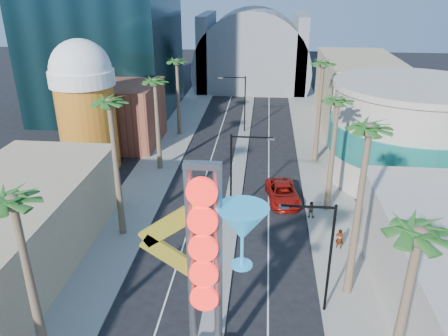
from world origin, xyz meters
TOP-DOWN VIEW (x-y plane):
  - sidewalk_west at (-9.50, 35.00)m, footprint 5.00×100.00m
  - sidewalk_east at (9.50, 35.00)m, footprint 5.00×100.00m
  - median at (0.00, 38.00)m, footprint 1.60×84.00m
  - brick_filler_west at (-16.00, 38.00)m, footprint 10.00×10.00m
  - filler_east at (16.00, 48.00)m, footprint 10.00×20.00m
  - beer_mug at (-17.00, 30.00)m, footprint 7.00×7.00m
  - turquoise_building at (18.00, 30.00)m, footprint 16.60×16.60m
  - canopy at (0.00, 72.00)m, footprint 22.00×16.00m
  - neon_sign at (0.82, 2.96)m, footprint 6.53×2.60m
  - streetlight_0 at (0.55, 20.00)m, footprint 3.79×0.25m
  - streetlight_1 at (-0.55, 44.00)m, footprint 3.79×0.25m
  - streetlight_2 at (6.72, 8.00)m, footprint 3.45×0.25m
  - palm_0 at (-9.00, 2.00)m, footprint 2.40×2.40m
  - palm_1 at (-9.00, 16.00)m, footprint 2.40×2.40m
  - palm_2 at (-9.00, 30.00)m, footprint 2.40×2.40m
  - palm_3 at (-9.00, 42.00)m, footprint 2.40×2.40m
  - palm_4 at (9.00, 0.00)m, footprint 2.40×2.40m
  - palm_5 at (9.00, 10.00)m, footprint 2.40×2.40m
  - palm_6 at (9.00, 22.00)m, footprint 2.40×2.40m
  - palm_7 at (9.00, 34.00)m, footprint 2.40×2.40m
  - red_pickup at (4.86, 23.39)m, footprint 3.68×6.52m
  - pedestrian_a at (9.17, 15.39)m, footprint 0.74×0.61m
  - pedestrian_b at (7.30, 20.22)m, footprint 0.87×0.75m

SIDE VIEW (x-z plane):
  - sidewalk_west at x=-9.50m, z-range 0.00..0.15m
  - sidewalk_east at x=9.50m, z-range 0.00..0.15m
  - median at x=0.00m, z-range 0.00..0.15m
  - red_pickup at x=4.86m, z-range 0.00..1.72m
  - pedestrian_b at x=7.30m, z-range 0.15..1.71m
  - pedestrian_a at x=9.17m, z-range 0.15..1.89m
  - brick_filler_west at x=-16.00m, z-range 0.00..8.00m
  - canopy at x=0.00m, z-range -6.69..15.31m
  - streetlight_2 at x=6.72m, z-range 0.83..8.83m
  - streetlight_0 at x=0.55m, z-range 0.88..8.88m
  - streetlight_1 at x=-0.55m, z-range 0.88..8.88m
  - filler_east at x=16.00m, z-range 0.00..10.00m
  - turquoise_building at x=18.00m, z-range -0.05..10.55m
  - neon_sign at x=0.82m, z-range 1.03..13.58m
  - beer_mug at x=-17.00m, z-range 0.59..15.09m
  - palm_2 at x=-9.00m, z-range 3.88..15.08m
  - palm_3 at x=-9.00m, z-range 3.88..15.08m
  - palm_0 at x=-9.00m, z-range 4.08..15.78m
  - palm_6 at x=9.00m, z-range 4.08..15.78m
  - palm_4 at x=9.00m, z-range 4.28..16.48m
  - palm_1 at x=-9.00m, z-range 4.47..17.17m
  - palm_7 at x=9.00m, z-range 4.47..17.17m
  - palm_5 at x=9.00m, z-range 4.67..17.87m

